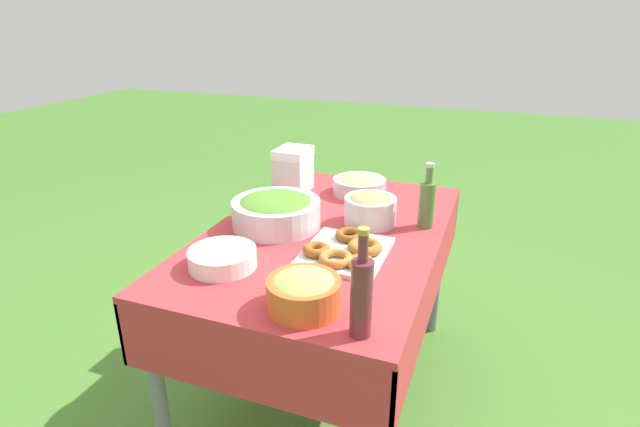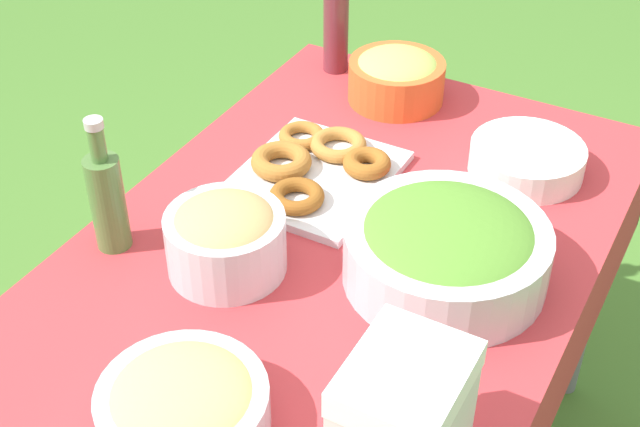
% 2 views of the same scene
% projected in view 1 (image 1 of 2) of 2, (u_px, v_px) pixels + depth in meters
% --- Properties ---
extents(ground_plane, '(14.00, 14.00, 0.00)m').
position_uv_depth(ground_plane, '(325.00, 388.00, 2.17)').
color(ground_plane, '#477A2D').
extents(picnic_table, '(1.33, 0.84, 0.75)m').
position_uv_depth(picnic_table, '(326.00, 255.00, 1.92)').
color(picnic_table, '#B73338').
rests_on(picnic_table, ground_plane).
extents(salad_bowl, '(0.34, 0.34, 0.12)m').
position_uv_depth(salad_bowl, '(276.00, 210.00, 1.90)').
color(salad_bowl, silver).
rests_on(salad_bowl, picnic_table).
extents(pasta_bowl, '(0.24, 0.24, 0.09)m').
position_uv_depth(pasta_bowl, '(360.00, 184.00, 2.25)').
color(pasta_bowl, '#B2B7BC').
rests_on(pasta_bowl, picnic_table).
extents(donut_platter, '(0.34, 0.28, 0.05)m').
position_uv_depth(donut_platter, '(346.00, 251.00, 1.68)').
color(donut_platter, silver).
rests_on(donut_platter, picnic_table).
extents(plate_stack, '(0.22, 0.22, 0.06)m').
position_uv_depth(plate_stack, '(223.00, 258.00, 1.61)').
color(plate_stack, white).
rests_on(plate_stack, picnic_table).
extents(olive_oil_bottle, '(0.06, 0.06, 0.25)m').
position_uv_depth(olive_oil_bottle, '(427.00, 202.00, 1.88)').
color(olive_oil_bottle, '#4C7238').
rests_on(olive_oil_bottle, picnic_table).
extents(wine_bottle, '(0.06, 0.06, 0.30)m').
position_uv_depth(wine_bottle, '(361.00, 295.00, 1.24)').
color(wine_bottle, maroon).
rests_on(wine_bottle, picnic_table).
extents(bread_bowl, '(0.20, 0.20, 0.13)m').
position_uv_depth(bread_bowl, '(370.00, 207.00, 1.93)').
color(bread_bowl, silver).
rests_on(bread_bowl, picnic_table).
extents(fruit_bowl, '(0.21, 0.21, 0.11)m').
position_uv_depth(fruit_bowl, '(304.00, 291.00, 1.37)').
color(fruit_bowl, '#E05B28').
rests_on(fruit_bowl, picnic_table).
extents(cooler_box, '(0.17, 0.14, 0.20)m').
position_uv_depth(cooler_box, '(293.00, 170.00, 2.26)').
color(cooler_box, silver).
rests_on(cooler_box, picnic_table).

